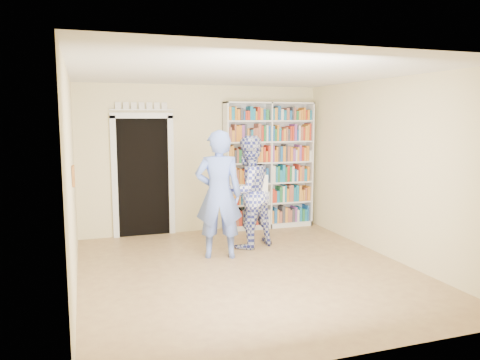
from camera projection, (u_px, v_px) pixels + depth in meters
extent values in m
plane|color=#8E6645|center=(248.00, 271.00, 6.50)|extent=(5.00, 5.00, 0.00)
plane|color=white|center=(248.00, 73.00, 6.14)|extent=(5.00, 5.00, 0.00)
plane|color=beige|center=(203.00, 159.00, 8.66)|extent=(4.50, 0.00, 4.50)
plane|color=beige|center=(72.00, 182.00, 5.60)|extent=(0.00, 5.00, 5.00)
plane|color=beige|center=(389.00, 169.00, 7.03)|extent=(0.00, 5.00, 5.00)
cube|color=white|center=(269.00, 166.00, 8.93)|extent=(1.75, 0.33, 2.40)
cube|color=white|center=(269.00, 166.00, 8.93)|extent=(0.03, 0.33, 2.40)
cube|color=black|center=(143.00, 178.00, 8.34)|extent=(0.90, 0.03, 2.10)
cube|color=white|center=(114.00, 179.00, 8.17)|extent=(0.10, 0.06, 2.20)
cube|color=white|center=(171.00, 177.00, 8.48)|extent=(0.10, 0.06, 2.20)
cube|color=white|center=(142.00, 115.00, 8.18)|extent=(1.10, 0.06, 0.10)
cube|color=white|center=(142.00, 110.00, 8.16)|extent=(1.10, 0.08, 0.02)
cube|color=brown|center=(73.00, 176.00, 5.79)|extent=(0.03, 0.25, 0.25)
imported|color=#6480DE|center=(219.00, 195.00, 7.02)|extent=(0.81, 0.64, 1.94)
imported|color=navy|center=(248.00, 192.00, 7.59)|extent=(1.07, 0.95, 1.83)
cube|color=white|center=(262.00, 185.00, 7.45)|extent=(0.22, 0.06, 0.31)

